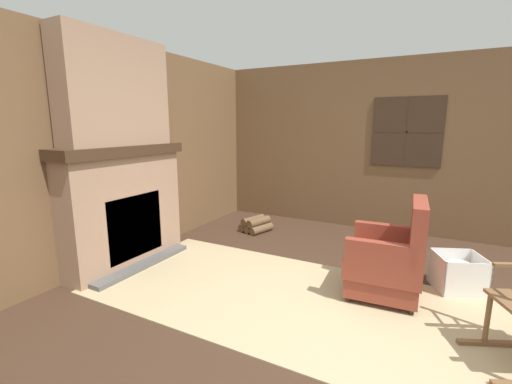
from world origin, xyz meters
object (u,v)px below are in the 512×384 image
(storage_case, at_px, (123,139))
(laundry_basket, at_px, (458,272))
(armchair, at_px, (389,261))
(firewood_stack, at_px, (256,225))
(oil_lamp_vase, at_px, (75,138))

(storage_case, bearing_deg, laundry_basket, 15.71)
(laundry_basket, bearing_deg, armchair, -142.95)
(firewood_stack, relative_size, laundry_basket, 0.95)
(firewood_stack, xyz_separation_m, laundry_basket, (2.63, -0.75, 0.08))
(armchair, height_order, oil_lamp_vase, oil_lamp_vase)
(armchair, distance_m, storage_case, 3.06)
(firewood_stack, xyz_separation_m, storage_case, (-0.78, -1.71, 1.34))
(laundry_basket, distance_m, storage_case, 3.76)
(armchair, distance_m, laundry_basket, 0.76)
(laundry_basket, distance_m, oil_lamp_vase, 3.96)
(storage_case, bearing_deg, oil_lamp_vase, -90.01)
(laundry_basket, relative_size, oil_lamp_vase, 1.91)
(firewood_stack, height_order, laundry_basket, laundry_basket)
(firewood_stack, bearing_deg, armchair, -30.46)
(firewood_stack, bearing_deg, laundry_basket, -15.95)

